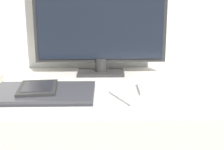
% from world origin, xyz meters
% --- Properties ---
extents(monitor, '(0.52, 0.11, 0.47)m').
position_xyz_m(monitor, '(-0.04, 0.43, 0.95)').
color(monitor, '#262626').
rests_on(monitor, desk).
extents(keyboard, '(0.26, 0.12, 0.01)m').
position_xyz_m(keyboard, '(0.22, 0.20, 0.71)').
color(keyboard, silver).
rests_on(keyboard, desk).
extents(laptop, '(0.33, 0.21, 0.02)m').
position_xyz_m(laptop, '(-0.22, 0.16, 0.71)').
color(laptop, '#232328').
rests_on(laptop, desk).
extents(ereader, '(0.13, 0.17, 0.01)m').
position_xyz_m(ereader, '(-0.24, 0.17, 0.73)').
color(ereader, black).
rests_on(ereader, laptop).
extents(pen, '(0.07, 0.13, 0.01)m').
position_xyz_m(pen, '(0.03, 0.11, 0.71)').
color(pen, silver).
rests_on(pen, desk).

